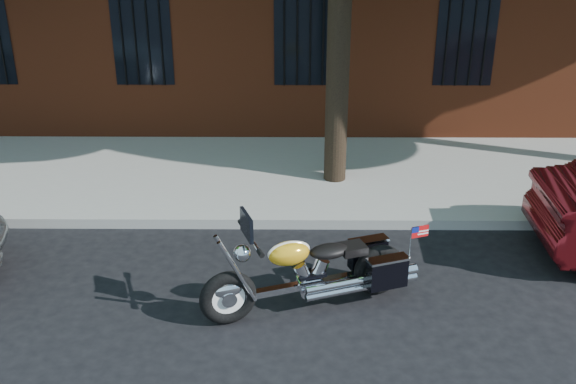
{
  "coord_description": "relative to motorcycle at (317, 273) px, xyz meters",
  "views": [
    {
      "loc": [
        -0.19,
        -6.96,
        4.13
      ],
      "look_at": [
        -0.25,
        0.8,
        0.8
      ],
      "focal_mm": 40.0,
      "sensor_mm": 36.0,
      "label": 1
    }
  ],
  "objects": [
    {
      "name": "ground",
      "position": [
        -0.09,
        0.67,
        -0.44
      ],
      "size": [
        120.0,
        120.0,
        0.0
      ],
      "primitive_type": "plane",
      "color": "black",
      "rests_on": "ground"
    },
    {
      "name": "sidewalk",
      "position": [
        -0.09,
        3.93,
        -0.36
      ],
      "size": [
        40.0,
        3.6,
        0.15
      ],
      "primitive_type": "cube",
      "color": "gray",
      "rests_on": "ground"
    },
    {
      "name": "motorcycle",
      "position": [
        0.0,
        0.0,
        0.0
      ],
      "size": [
        2.55,
        1.26,
        1.3
      ],
      "rotation": [
        0.0,
        0.0,
        0.34
      ],
      "color": "black",
      "rests_on": "ground"
    },
    {
      "name": "curb",
      "position": [
        -0.09,
        2.05,
        -0.36
      ],
      "size": [
        40.0,
        0.16,
        0.15
      ],
      "primitive_type": "cube",
      "color": "gray",
      "rests_on": "ground"
    }
  ]
}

